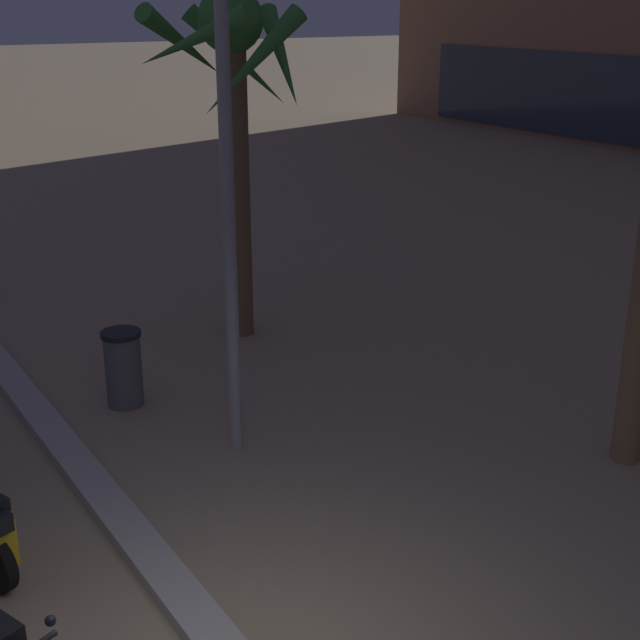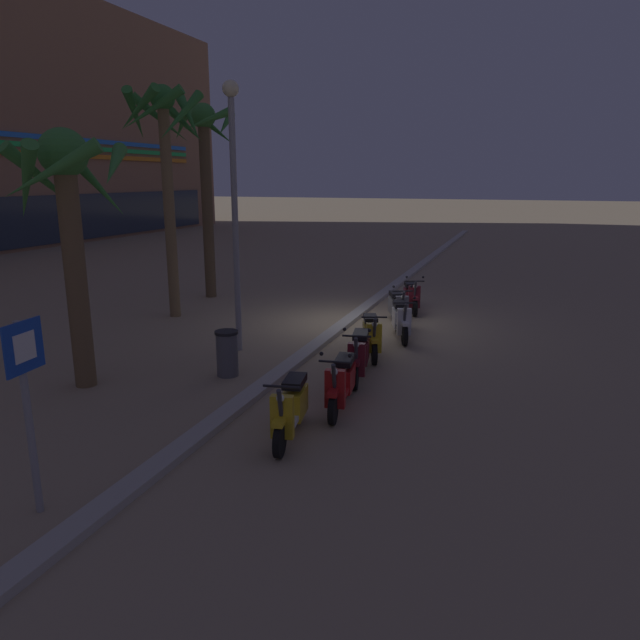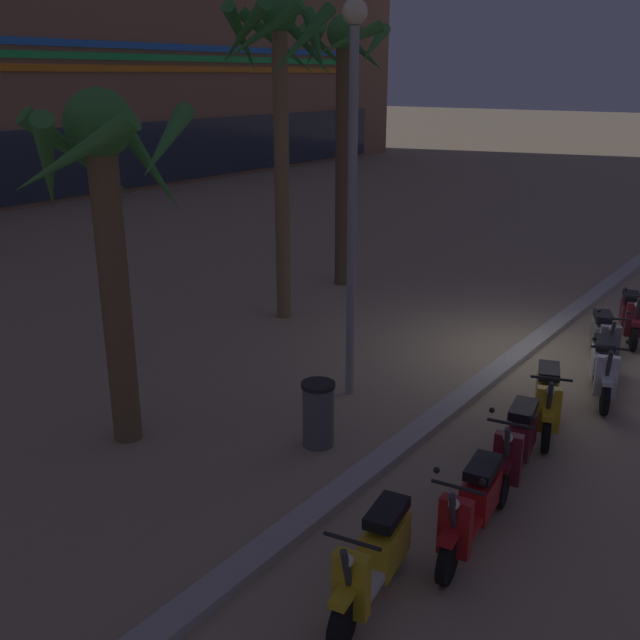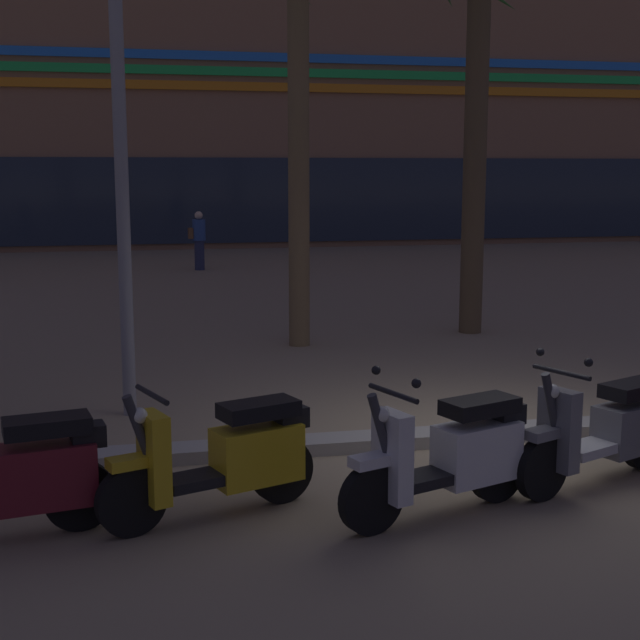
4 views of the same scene
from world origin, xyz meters
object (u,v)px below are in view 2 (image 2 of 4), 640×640
scooter_white_mid_centre (401,320)px  palm_tree_far_corner (165,142)px  palm_tree_mid_walkway (69,203)px  scooter_yellow_mid_rear (291,408)px  scooter_red_gap_after_mid (342,382)px  scooter_grey_lead_nearest (397,307)px  palm_tree_by_mall_entrance (205,158)px  scooter_maroon_last_in_row (411,296)px  crossing_sign (27,396)px  scooter_maroon_mid_front (359,354)px  street_lamp (234,190)px  litter_bin (227,353)px  scooter_yellow_tail_end (371,335)px

scooter_white_mid_centre → palm_tree_far_corner: palm_tree_far_corner is taller
palm_tree_mid_walkway → palm_tree_far_corner: (5.65, 1.69, 1.39)m
scooter_yellow_mid_rear → scooter_red_gap_after_mid: (1.43, -0.38, -0.01)m
scooter_grey_lead_nearest → palm_tree_by_mall_entrance: bearing=78.0°
scooter_maroon_last_in_row → palm_tree_by_mall_entrance: bearing=91.6°
scooter_grey_lead_nearest → palm_tree_far_corner: size_ratio=0.27×
crossing_sign → scooter_maroon_last_in_row: bearing=-9.4°
palm_tree_far_corner → scooter_white_mid_centre: bearing=-90.6°
crossing_sign → palm_tree_far_corner: 10.94m
scooter_maroon_mid_front → palm_tree_far_corner: size_ratio=0.28×
scooter_white_mid_centre → crossing_sign: size_ratio=0.69×
scooter_yellow_mid_rear → crossing_sign: 3.83m
scooter_grey_lead_nearest → palm_tree_mid_walkway: (-7.13, 4.65, 3.09)m
street_lamp → crossing_sign: bearing=-172.6°
crossing_sign → street_lamp: bearing=7.4°
scooter_red_gap_after_mid → litter_bin: 2.82m
scooter_yellow_tail_end → scooter_maroon_last_in_row: (4.86, 0.03, -0.01)m
crossing_sign → palm_tree_by_mall_entrance: size_ratio=0.38×
scooter_yellow_mid_rear → scooter_white_mid_centre: scooter_white_mid_centre is taller
scooter_yellow_tail_end → scooter_white_mid_centre: 1.71m
palm_tree_by_mall_entrance → street_lamp: (-5.39, -3.88, -0.90)m
scooter_red_gap_after_mid → palm_tree_mid_walkway: 5.96m
scooter_maroon_mid_front → scooter_maroon_last_in_row: 6.44m
crossing_sign → palm_tree_mid_walkway: palm_tree_mid_walkway is taller
scooter_white_mid_centre → palm_tree_by_mall_entrance: palm_tree_by_mall_entrance is taller
scooter_red_gap_after_mid → litter_bin: (0.77, 2.71, 0.04)m
scooter_yellow_mid_rear → scooter_maroon_last_in_row: bearing=-0.3°
scooter_white_mid_centre → crossing_sign: crossing_sign is taller
scooter_grey_lead_nearest → palm_tree_far_corner: 7.90m
scooter_white_mid_centre → litter_bin: size_ratio=1.75×
scooter_red_gap_after_mid → scooter_maroon_last_in_row: (8.07, 0.34, -0.00)m
scooter_yellow_tail_end → palm_tree_mid_walkway: 6.87m
scooter_yellow_mid_rear → scooter_maroon_last_in_row: (9.50, -0.04, -0.01)m
crossing_sign → street_lamp: size_ratio=0.40×
palm_tree_far_corner → street_lamp: palm_tree_far_corner is taller
scooter_grey_lead_nearest → scooter_maroon_last_in_row: (1.64, -0.07, 0.00)m
street_lamp → litter_bin: bearing=-160.0°
scooter_red_gap_after_mid → scooter_maroon_mid_front: bearing=5.1°
scooter_red_gap_after_mid → scooter_grey_lead_nearest: bearing=3.6°
crossing_sign → palm_tree_by_mall_entrance: bearing=21.2°
scooter_yellow_tail_end → scooter_maroon_last_in_row: 4.86m
scooter_yellow_tail_end → scooter_maroon_last_in_row: bearing=0.4°
palm_tree_far_corner → litter_bin: 7.31m
scooter_yellow_tail_end → litter_bin: 3.43m
scooter_red_gap_after_mid → palm_tree_mid_walkway: size_ratio=0.38×
palm_tree_by_mall_entrance → scooter_white_mid_centre: bearing=-112.5°
scooter_yellow_mid_rear → scooter_grey_lead_nearest: bearing=0.2°
scooter_red_gap_after_mid → palm_tree_far_corner: 9.49m
scooter_grey_lead_nearest → palm_tree_far_corner: palm_tree_far_corner is taller
palm_tree_mid_walkway → street_lamp: size_ratio=0.81×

